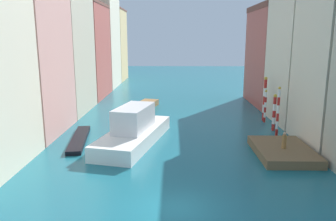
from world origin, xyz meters
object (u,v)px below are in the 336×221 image
at_px(mooring_pole_2, 265,106).
at_px(mooring_pole_3, 265,98).
at_px(waterfront_dock, 283,151).
at_px(motorboat_0, 145,105).
at_px(vaporetto_white, 134,130).
at_px(person_on_dock, 284,141).
at_px(mooring_pole_0, 278,112).
at_px(mooring_pole_1, 274,112).
at_px(gondola_black, 79,139).

distance_m(mooring_pole_2, mooring_pole_3, 1.09).
height_order(waterfront_dock, motorboat_0, motorboat_0).
height_order(mooring_pole_2, vaporetto_white, mooring_pole_2).
distance_m(person_on_dock, motorboat_0, 23.33).
distance_m(mooring_pole_0, vaporetto_white, 14.09).
bearing_deg(mooring_pole_3, waterfront_dock, -97.37).
height_order(person_on_dock, mooring_pole_1, mooring_pole_1).
bearing_deg(mooring_pole_3, mooring_pole_1, -91.70).
distance_m(vaporetto_white, motorboat_0, 15.85).
height_order(person_on_dock, vaporetto_white, vaporetto_white).
bearing_deg(gondola_black, mooring_pole_2, 21.20).
xyz_separation_m(gondola_black, motorboat_0, (4.93, 15.32, 0.21)).
bearing_deg(mooring_pole_0, vaporetto_white, -170.91).
bearing_deg(mooring_pole_2, mooring_pole_1, -90.46).
xyz_separation_m(mooring_pole_0, mooring_pole_3, (0.49, 6.68, 0.12)).
distance_m(mooring_pole_1, gondola_black, 20.00).
relative_size(mooring_pole_3, motorboat_0, 0.82).
bearing_deg(gondola_black, mooring_pole_1, 11.62).
relative_size(waterfront_dock, gondola_black, 0.79).
height_order(gondola_black, motorboat_0, motorboat_0).
relative_size(mooring_pole_3, vaporetto_white, 0.42).
xyz_separation_m(mooring_pole_2, mooring_pole_3, (0.10, 0.81, 0.72)).
xyz_separation_m(person_on_dock, gondola_black, (-18.00, 3.98, -1.15)).
xyz_separation_m(mooring_pole_1, gondola_black, (-19.51, -4.01, -1.82)).
height_order(mooring_pole_0, mooring_pole_2, mooring_pole_0).
xyz_separation_m(mooring_pole_3, gondola_black, (-19.64, -8.39, -2.48)).
bearing_deg(vaporetto_white, mooring_pole_1, 17.65).
relative_size(person_on_dock, mooring_pole_0, 0.28).
distance_m(person_on_dock, mooring_pole_3, 12.55).
height_order(mooring_pole_0, gondola_black, mooring_pole_0).
height_order(mooring_pole_0, mooring_pole_3, mooring_pole_3).
xyz_separation_m(mooring_pole_1, mooring_pole_2, (0.03, 3.57, -0.06)).
distance_m(person_on_dock, mooring_pole_0, 5.93).
bearing_deg(motorboat_0, mooring_pole_1, -37.80).
xyz_separation_m(mooring_pole_0, vaporetto_white, (-13.85, -2.22, -1.33)).
bearing_deg(mooring_pole_1, mooring_pole_2, 89.54).
bearing_deg(gondola_black, vaporetto_white, -5.44).
relative_size(mooring_pole_0, motorboat_0, 0.79).
bearing_deg(mooring_pole_2, motorboat_0, 152.07).
distance_m(mooring_pole_0, mooring_pole_1, 2.39).
bearing_deg(mooring_pole_2, mooring_pole_0, -93.76).
distance_m(mooring_pole_3, gondola_black, 21.50).
bearing_deg(mooring_pole_1, mooring_pole_0, -98.80).
xyz_separation_m(vaporetto_white, gondola_black, (-5.31, 0.51, -1.03)).
height_order(waterfront_dock, mooring_pole_3, mooring_pole_3).
distance_m(waterfront_dock, mooring_pole_1, 7.94).
distance_m(person_on_dock, gondola_black, 18.48).
relative_size(mooring_pole_3, gondola_black, 0.62).
relative_size(mooring_pole_2, mooring_pole_3, 0.73).
relative_size(vaporetto_white, motorboat_0, 1.95).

